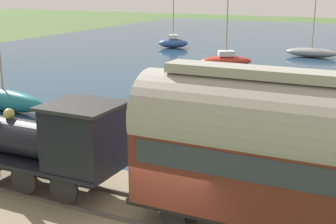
% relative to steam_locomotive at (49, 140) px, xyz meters
% --- Properties ---
extents(steam_locomotive, '(2.09, 6.24, 3.34)m').
position_rel_steam_locomotive_xyz_m(steam_locomotive, '(0.00, 0.00, 0.00)').
color(steam_locomotive, black).
rests_on(steam_locomotive, rail_embankment).
extents(passenger_coach, '(2.41, 8.64, 4.47)m').
position_rel_steam_locomotive_xyz_m(passenger_coach, '(0.00, -7.74, 0.78)').
color(passenger_coach, black).
rests_on(passenger_coach, rail_embankment).
extents(sailboat_blue, '(2.86, 3.74, 8.09)m').
position_rel_steam_locomotive_xyz_m(sailboat_blue, '(38.12, 13.53, -1.73)').
color(sailboat_blue, '#335199').
rests_on(sailboat_blue, harbor_water).
extents(sailboat_gray, '(1.69, 5.12, 6.08)m').
position_rel_steam_locomotive_xyz_m(sailboat_gray, '(37.70, -2.12, -1.87)').
color(sailboat_gray, gray).
rests_on(sailboat_gray, harbor_water).
extents(sailboat_teal, '(1.44, 5.96, 5.81)m').
position_rel_steam_locomotive_xyz_m(sailboat_teal, '(8.53, 10.49, -1.70)').
color(sailboat_teal, '#1E707A').
rests_on(sailboat_teal, harbor_water).
extents(sailboat_red, '(3.82, 4.88, 8.51)m').
position_rel_steam_locomotive_xyz_m(sailboat_red, '(28.62, 3.85, -1.78)').
color(sailboat_red, '#B72D23').
rests_on(sailboat_red, harbor_water).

